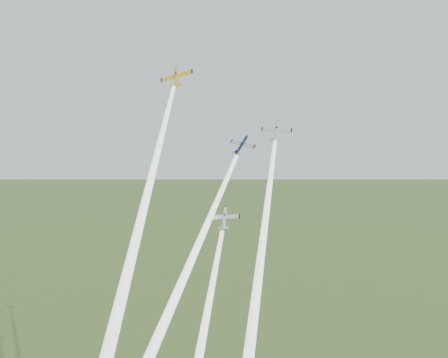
# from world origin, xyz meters

# --- Properties ---
(plane_yellow) EXTENTS (9.93, 6.66, 8.82)m
(plane_yellow) POSITION_xyz_m (-13.93, 1.82, 115.14)
(plane_yellow) COLOR orange
(smoke_trail_yellow) EXTENTS (5.89, 47.62, 55.09)m
(smoke_trail_yellow) POSITION_xyz_m (-12.21, -22.99, 86.00)
(smoke_trail_yellow) COLOR white
(plane_navy) EXTENTS (8.41, 6.45, 6.75)m
(plane_navy) POSITION_xyz_m (2.08, 1.64, 99.21)
(plane_navy) COLOR black
(smoke_trail_navy) EXTENTS (15.52, 42.12, 50.16)m
(smoke_trail_navy) POSITION_xyz_m (-4.77, -20.07, 72.54)
(smoke_trail_navy) COLOR white
(plane_silver_right) EXTENTS (7.35, 5.91, 6.52)m
(plane_silver_right) POSITION_xyz_m (9.45, 5.74, 102.45)
(plane_silver_right) COLOR #B4BAC3
(smoke_trail_silver_right) EXTENTS (4.86, 47.71, 55.19)m
(smoke_trail_silver_right) POSITION_xyz_m (10.63, -19.14, 73.26)
(smoke_trail_silver_right) COLOR white
(plane_silver_low) EXTENTS (7.18, 5.24, 6.22)m
(plane_silver_low) POSITION_xyz_m (1.23, -9.88, 83.90)
(plane_silver_low) COLOR #B1BAC0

